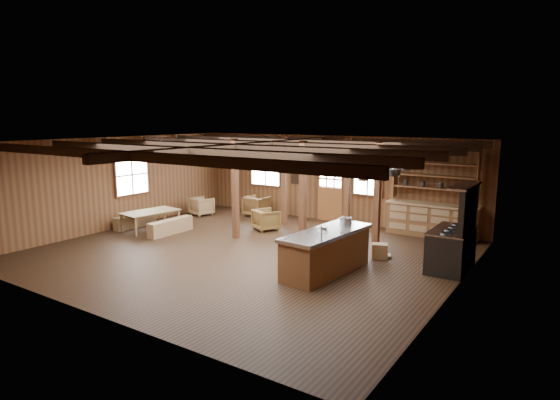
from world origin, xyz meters
name	(u,v)px	position (x,y,z in m)	size (l,w,h in m)	color
room	(248,198)	(0.00, 0.00, 1.40)	(10.04, 9.04, 2.84)	black
ceiling_joists	(251,146)	(0.00, 0.18, 2.68)	(9.80, 8.82, 0.18)	black
timber_posts	(308,189)	(0.52, 2.08, 1.40)	(3.95, 2.35, 2.80)	#422412
back_door	(330,195)	(0.00, 4.45, 0.88)	(1.02, 0.08, 2.15)	brown
window_back_left	(266,168)	(-2.60, 4.46, 1.60)	(1.32, 0.06, 1.32)	white
window_back_right	(368,175)	(1.30, 4.46, 1.60)	(1.02, 0.06, 1.32)	white
window_left	(132,175)	(-4.96, 0.50, 1.60)	(0.14, 1.24, 1.32)	white
notice_boards	(292,169)	(-1.50, 4.46, 1.64)	(1.08, 0.03, 0.90)	beige
back_counter	(432,216)	(3.40, 4.20, 0.60)	(2.55, 0.60, 2.45)	brown
pendant_lamps	(206,157)	(-2.25, 1.00, 2.25)	(1.86, 2.36, 0.66)	#2F2F32
pot_rack	(389,169)	(3.45, 0.49, 2.28)	(0.38, 3.00, 0.43)	#2F2F32
kitchen_island	(326,252)	(2.37, -0.29, 0.48)	(1.10, 2.57, 1.20)	brown
step_stool	(380,251)	(2.97, 1.34, 0.18)	(0.42, 0.30, 0.37)	#946643
commercial_range	(454,242)	(4.65, 1.45, 0.63)	(0.81, 1.57, 1.94)	#2F2F32
dining_table	(151,221)	(-3.90, 0.29, 0.29)	(1.65, 0.92, 0.58)	olive
bench_wall	(135,221)	(-4.65, 0.29, 0.20)	(0.27, 1.46, 0.40)	#946643
bench_aisle	(171,227)	(-3.08, 0.29, 0.21)	(0.29, 1.55, 0.43)	#946643
armchair_a	(257,206)	(-2.50, 3.76, 0.35)	(0.74, 0.76, 0.69)	brown
armchair_b	(266,220)	(-1.01, 2.23, 0.32)	(0.68, 0.70, 0.63)	brown
armchair_c	(202,206)	(-4.17, 2.79, 0.31)	(0.67, 0.69, 0.63)	olive
counter_pot	(346,221)	(2.44, 0.52, 1.02)	(0.27, 0.27, 0.16)	silver
bowl	(323,227)	(2.21, -0.14, 0.97)	(0.26, 0.26, 0.06)	silver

